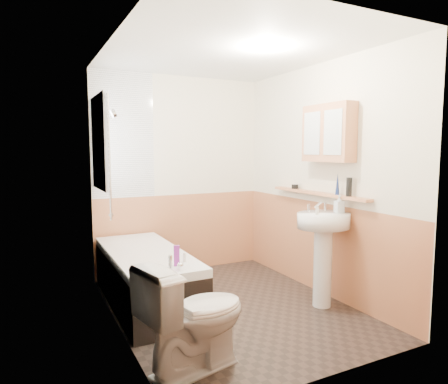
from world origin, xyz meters
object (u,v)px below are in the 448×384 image
(sink, at_px, (323,240))
(bathtub, at_px, (146,276))
(toilet, at_px, (195,316))
(pine_shelf, at_px, (317,193))
(medicine_cabinet, at_px, (328,133))

(sink, bearing_deg, bathtub, 160.15)
(bathtub, xyz_separation_m, toilet, (-0.03, -1.37, 0.11))
(pine_shelf, bearing_deg, toilet, -154.55)
(bathtub, relative_size, toilet, 2.16)
(toilet, relative_size, sink, 0.75)
(bathtub, distance_m, toilet, 1.37)
(toilet, xyz_separation_m, medicine_cabinet, (1.77, 0.68, 1.35))
(bathtub, height_order, pine_shelf, pine_shelf)
(bathtub, bearing_deg, toilet, -91.26)
(toilet, xyz_separation_m, pine_shelf, (1.80, 0.86, 0.71))
(bathtub, height_order, toilet, toilet)
(bathtub, distance_m, pine_shelf, 2.02)
(toilet, bearing_deg, bathtub, -14.15)
(toilet, bearing_deg, medicine_cabinet, -81.98)
(medicine_cabinet, bearing_deg, pine_shelf, 81.18)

